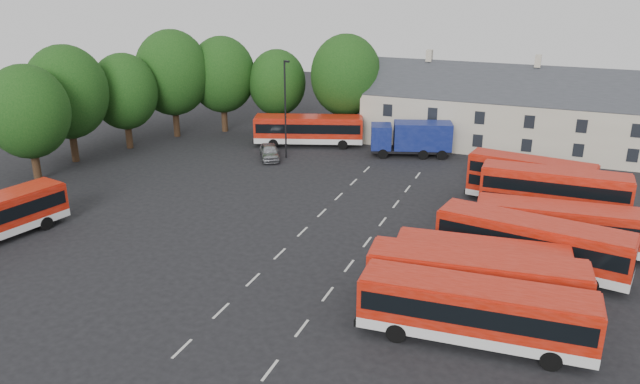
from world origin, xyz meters
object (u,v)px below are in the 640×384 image
at_px(silver_car, 269,152).
at_px(bus_dd_south, 553,194).
at_px(bus_row_a, 476,308).
at_px(box_truck, 412,137).
at_px(lamppost, 285,107).

bearing_deg(silver_car, bus_dd_south, -46.05).
bearing_deg(bus_row_a, box_truck, 106.05).
distance_m(bus_row_a, box_truck, 33.77).
xyz_separation_m(box_truck, silver_car, (-13.15, -6.28, -1.23)).
distance_m(bus_dd_south, lamppost, 27.29).
xyz_separation_m(bus_row_a, lamppost, (-22.62, 26.73, 3.24)).
height_order(box_truck, silver_car, box_truck).
distance_m(bus_row_a, bus_dd_south, 18.38).
relative_size(box_truck, silver_car, 1.88).
relative_size(bus_dd_south, box_truck, 1.24).
bearing_deg(bus_dd_south, bus_row_a, -100.01).
relative_size(bus_dd_south, lamppost, 1.07).
bearing_deg(bus_dd_south, lamppost, 161.27).
bearing_deg(box_truck, lamppost, -173.52).
bearing_deg(bus_row_a, lamppost, 127.51).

